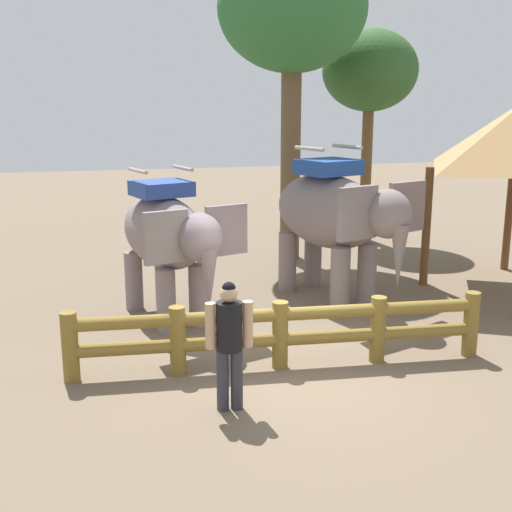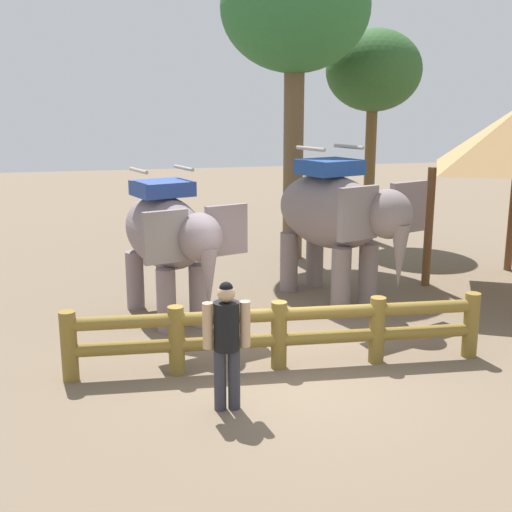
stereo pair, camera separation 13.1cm
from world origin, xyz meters
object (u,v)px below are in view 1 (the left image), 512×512
object	(u,v)px
log_fence	(280,330)
elephant_center	(335,216)
elephant_near_left	(168,237)
tourist_woman_in_black	(229,337)
tree_far_left	(370,73)
tree_back_center	(292,12)

from	to	relation	value
log_fence	elephant_center	bearing A→B (deg)	57.05
elephant_near_left	tourist_woman_in_black	distance (m)	3.85
tree_far_left	elephant_center	bearing A→B (deg)	-118.81
tourist_woman_in_black	tree_far_left	size ratio (longest dim) A/B	0.30
elephant_center	tourist_woman_in_black	world-z (taller)	elephant_center
elephant_near_left	tree_far_left	xyz separation A→B (m)	(6.33, 5.83, 3.13)
log_fence	elephant_near_left	bearing A→B (deg)	117.63
elephant_near_left	tree_far_left	bearing A→B (deg)	42.66
tree_far_left	log_fence	bearing A→B (deg)	-120.36
log_fence	tree_far_left	world-z (taller)	tree_far_left
tourist_woman_in_black	elephant_center	bearing A→B (deg)	54.62
elephant_near_left	tree_far_left	world-z (taller)	tree_far_left
tree_back_center	tourist_woman_in_black	bearing A→B (deg)	-111.92
tourist_woman_in_black	tree_back_center	size ratio (longest dim) A/B	0.23
log_fence	elephant_near_left	world-z (taller)	elephant_near_left
tree_far_left	tourist_woman_in_black	bearing A→B (deg)	-121.82
log_fence	tourist_woman_in_black	bearing A→B (deg)	-131.12
log_fence	tree_back_center	distance (m)	9.00
tourist_woman_in_black	tree_back_center	distance (m)	9.98
log_fence	tree_far_left	distance (m)	10.63
tourist_woman_in_black	tree_far_left	xyz separation A→B (m)	(5.98, 9.63, 3.70)
tourist_woman_in_black	tree_back_center	world-z (taller)	tree_back_center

